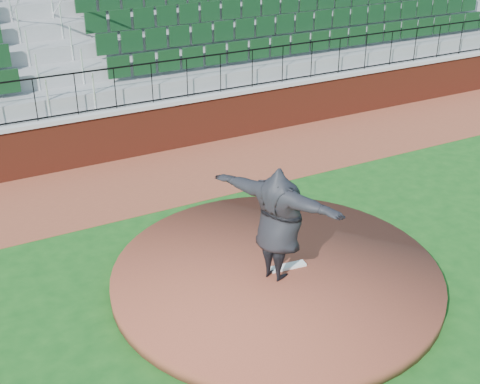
% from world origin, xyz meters
% --- Properties ---
extents(ground, '(90.00, 90.00, 0.00)m').
position_xyz_m(ground, '(0.00, 0.00, 0.00)').
color(ground, '#164D17').
rests_on(ground, ground).
extents(warning_track, '(34.00, 3.20, 0.01)m').
position_xyz_m(warning_track, '(0.00, 5.40, 0.01)').
color(warning_track, brown).
rests_on(warning_track, ground).
extents(field_wall, '(34.00, 0.35, 1.20)m').
position_xyz_m(field_wall, '(0.00, 7.00, 0.60)').
color(field_wall, maroon).
rests_on(field_wall, ground).
extents(wall_cap, '(34.00, 0.45, 0.10)m').
position_xyz_m(wall_cap, '(0.00, 7.00, 1.25)').
color(wall_cap, '#B7B7B7').
rests_on(wall_cap, field_wall).
extents(wall_railing, '(34.00, 0.05, 1.00)m').
position_xyz_m(wall_railing, '(0.00, 7.00, 1.80)').
color(wall_railing, black).
rests_on(wall_railing, wall_cap).
extents(seating_stands, '(34.00, 5.10, 4.60)m').
position_xyz_m(seating_stands, '(0.00, 9.72, 2.30)').
color(seating_stands, gray).
rests_on(seating_stands, ground).
extents(concourse_wall, '(34.00, 0.50, 5.50)m').
position_xyz_m(concourse_wall, '(0.00, 12.52, 2.75)').
color(concourse_wall, maroon).
rests_on(concourse_wall, ground).
extents(pitchers_mound, '(5.71, 5.71, 0.25)m').
position_xyz_m(pitchers_mound, '(0.12, 0.38, 0.12)').
color(pitchers_mound, brown).
rests_on(pitchers_mound, ground).
extents(pitching_rubber, '(0.67, 0.24, 0.04)m').
position_xyz_m(pitching_rubber, '(0.33, 0.35, 0.27)').
color(pitching_rubber, white).
rests_on(pitching_rubber, pitchers_mound).
extents(pitcher, '(1.62, 2.56, 2.03)m').
position_xyz_m(pitcher, '(0.03, 0.23, 1.26)').
color(pitcher, black).
rests_on(pitcher, pitchers_mound).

